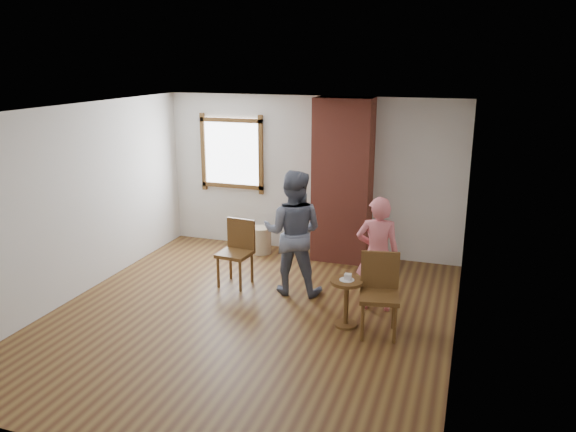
% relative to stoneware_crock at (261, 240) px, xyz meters
% --- Properties ---
extents(ground, '(5.50, 5.50, 0.00)m').
position_rel_stoneware_crock_xyz_m(ground, '(0.74, -2.35, -0.22)').
color(ground, brown).
rests_on(ground, ground).
extents(room_shell, '(5.04, 5.52, 2.62)m').
position_rel_stoneware_crock_xyz_m(room_shell, '(0.68, -1.74, 1.59)').
color(room_shell, silver).
rests_on(room_shell, ground).
extents(brick_chimney, '(0.90, 0.50, 2.60)m').
position_rel_stoneware_crock_xyz_m(brick_chimney, '(1.34, 0.15, 1.08)').
color(brick_chimney, '#AB4D3C').
rests_on(brick_chimney, ground).
extents(stoneware_crock, '(0.45, 0.45, 0.44)m').
position_rel_stoneware_crock_xyz_m(stoneware_crock, '(0.00, 0.00, 0.00)').
color(stoneware_crock, tan).
rests_on(stoneware_crock, ground).
extents(dark_pot, '(0.16, 0.16, 0.13)m').
position_rel_stoneware_crock_xyz_m(dark_pot, '(-0.33, 0.05, -0.16)').
color(dark_pot, black).
rests_on(dark_pot, ground).
extents(dining_chair_left, '(0.48, 0.48, 0.95)m').
position_rel_stoneware_crock_xyz_m(dining_chair_left, '(0.16, -1.34, 0.31)').
color(dining_chair_left, brown).
rests_on(dining_chair_left, ground).
extents(dining_chair_right, '(0.53, 0.53, 0.97)m').
position_rel_stoneware_crock_xyz_m(dining_chair_right, '(2.36, -2.19, 0.32)').
color(dining_chair_right, brown).
rests_on(dining_chair_right, ground).
extents(side_table, '(0.40, 0.40, 0.60)m').
position_rel_stoneware_crock_xyz_m(side_table, '(1.96, -2.17, 0.18)').
color(side_table, brown).
rests_on(side_table, ground).
extents(cake_plate, '(0.18, 0.18, 0.01)m').
position_rel_stoneware_crock_xyz_m(cake_plate, '(1.96, -2.17, 0.38)').
color(cake_plate, white).
rests_on(cake_plate, side_table).
extents(cake_slice, '(0.08, 0.07, 0.06)m').
position_rel_stoneware_crock_xyz_m(cake_slice, '(1.97, -2.17, 0.42)').
color(cake_slice, white).
rests_on(cake_slice, cake_plate).
extents(man, '(0.90, 0.74, 1.74)m').
position_rel_stoneware_crock_xyz_m(man, '(1.02, -1.38, 0.65)').
color(man, '#121B33').
rests_on(man, ground).
extents(person_pink, '(0.60, 0.45, 1.52)m').
position_rel_stoneware_crock_xyz_m(person_pink, '(2.22, -1.56, 0.54)').
color(person_pink, '#E7737C').
rests_on(person_pink, ground).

